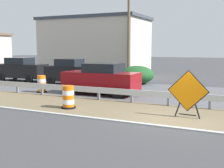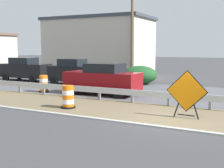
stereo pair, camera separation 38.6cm
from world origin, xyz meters
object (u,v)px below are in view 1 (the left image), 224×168
Objects in this scene: warning_sign_diamond at (188,93)px; car_distant_a at (71,72)px; utility_pole_near at (129,26)px; car_lead_far_lane at (101,79)px; car_mid_far_lane at (21,69)px; traffic_barrel_nearest at (68,98)px; traffic_barrel_close at (42,85)px.

car_distant_a is (7.08, 10.45, -0.04)m from warning_sign_diamond.
car_lead_far_lane is at bearing -169.55° from utility_pole_near.
car_lead_far_lane is at bearing -21.75° from car_mid_far_lane.
car_distant_a reaches higher than warning_sign_diamond.
traffic_barrel_nearest is 0.23× the size of car_lead_far_lane.
car_distant_a is (4.10, 0.40, 0.52)m from traffic_barrel_close.
traffic_barrel_nearest is 13.17m from car_mid_far_lane.
car_mid_far_lane is at bearing -20.47° from car_lead_far_lane.
car_mid_far_lane is 10.21m from utility_pole_near.
car_mid_far_lane is (8.09, 10.38, 0.53)m from traffic_barrel_nearest.
utility_pole_near is at bearing -143.89° from warning_sign_diamond.
traffic_barrel_close is 7.49m from car_mid_far_lane.
warning_sign_diamond is 7.21m from car_lead_far_lane.
car_mid_far_lane is at bearing -111.55° from warning_sign_diamond.
car_distant_a is (7.62, 4.87, 0.53)m from traffic_barrel_nearest.
utility_pole_near reaches higher than car_distant_a.
traffic_barrel_nearest is 0.12× the size of utility_pole_near.
warning_sign_diamond is 14.67m from utility_pole_near.
traffic_barrel_nearest is at bearing 96.47° from car_lead_far_lane.
traffic_barrel_close is (2.98, 10.05, -0.56)m from warning_sign_diamond.
car_lead_far_lane is at bearing 6.45° from traffic_barrel_nearest.
warning_sign_diamond is 0.43× the size of car_lead_far_lane.
car_distant_a is at bearing 32.55° from traffic_barrel_nearest.
car_lead_far_lane is 10.55m from car_mid_far_lane.
car_distant_a is 0.43× the size of utility_pole_near.
traffic_barrel_nearest is 4.46m from car_lead_far_lane.
traffic_barrel_close is 0.24× the size of car_lead_far_lane.
car_mid_far_lane is at bearing 117.84° from utility_pole_near.
traffic_barrel_close is 0.24× the size of car_mid_far_lane.
car_lead_far_lane is 1.01× the size of car_mid_far_lane.
utility_pole_near is (11.98, 7.58, 3.76)m from warning_sign_diamond.
car_lead_far_lane is at bearing -118.62° from warning_sign_diamond.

